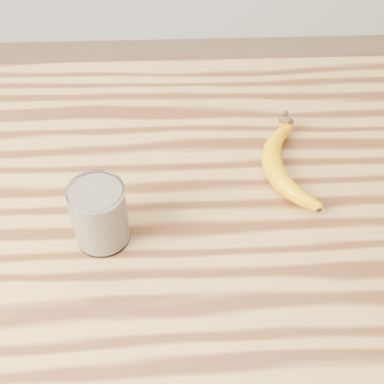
{
  "coord_description": "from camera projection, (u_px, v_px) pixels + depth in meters",
  "views": [
    {
      "loc": [
        0.07,
        -0.67,
        1.59
      ],
      "look_at": [
        0.09,
        -0.05,
        0.93
      ],
      "focal_mm": 50.0,
      "sensor_mm": 36.0,
      "label": 1
    }
  ],
  "objects": [
    {
      "name": "smoothie_glass",
      "position": [
        100.0,
        215.0,
        0.84
      ],
      "size": [
        0.09,
        0.09,
        0.11
      ],
      "color": "white",
      "rests_on": "table"
    },
    {
      "name": "table",
      "position": [
        143.0,
        231.0,
        1.06
      ],
      "size": [
        1.2,
        0.8,
        0.9
      ],
      "color": "#AC7D40",
      "rests_on": "ground"
    },
    {
      "name": "banana",
      "position": [
        272.0,
        167.0,
        0.97
      ],
      "size": [
        0.14,
        0.32,
        0.04
      ],
      "primitive_type": null,
      "rotation": [
        0.0,
        0.0,
        0.08
      ],
      "color": "#E29A00",
      "rests_on": "table"
    }
  ]
}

